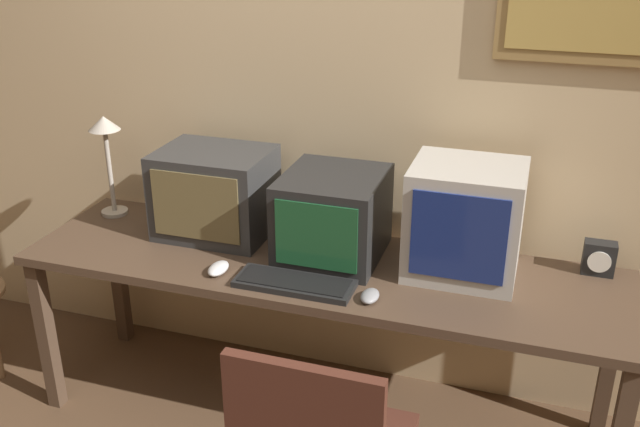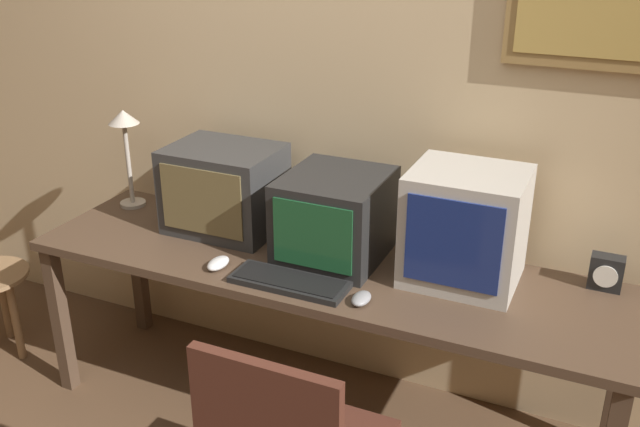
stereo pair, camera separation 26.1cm
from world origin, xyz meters
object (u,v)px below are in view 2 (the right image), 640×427
object	(u,v)px
monitor_center	(335,217)
mouse_far_corner	(218,263)
keyboard_main	(289,282)
mouse_near_keyboard	(361,298)
desk_clock	(606,273)
monitor_right	(465,227)
desk_lamp	(125,135)
monitor_left	(225,189)

from	to	relation	value
monitor_center	mouse_far_corner	size ratio (longest dim) A/B	3.62
keyboard_main	mouse_near_keyboard	size ratio (longest dim) A/B	4.23
monitor_center	mouse_near_keyboard	world-z (taller)	monitor_center
desk_clock	mouse_near_keyboard	bearing A→B (deg)	-149.11
monitor_center	mouse_far_corner	bearing A→B (deg)	-142.62
keyboard_main	monitor_center	bearing A→B (deg)	78.99
monitor_right	mouse_near_keyboard	size ratio (longest dim) A/B	4.08
monitor_right	desk_clock	size ratio (longest dim) A/B	3.28
mouse_near_keyboard	desk_clock	size ratio (longest dim) A/B	0.80
mouse_far_corner	desk_clock	xyz separation A→B (m)	(1.32, 0.43, 0.04)
monitor_center	monitor_right	distance (m)	0.49
mouse_near_keyboard	mouse_far_corner	bearing A→B (deg)	178.17
monitor_center	mouse_far_corner	world-z (taller)	monitor_center
monitor_right	mouse_far_corner	xyz separation A→B (m)	(-0.85, -0.29, -0.19)
mouse_far_corner	desk_lamp	size ratio (longest dim) A/B	0.26
keyboard_main	monitor_left	bearing A→B (deg)	144.43
monitor_right	desk_clock	distance (m)	0.52
monitor_left	desk_clock	bearing A→B (deg)	4.15
mouse_near_keyboard	monitor_right	bearing A→B (deg)	49.31
monitor_center	desk_clock	distance (m)	0.99
desk_clock	desk_lamp	size ratio (longest dim) A/B	0.28
mouse_near_keyboard	mouse_far_corner	world-z (taller)	mouse_far_corner
monitor_center	mouse_near_keyboard	distance (m)	0.39
mouse_far_corner	mouse_near_keyboard	bearing A→B (deg)	-1.83
mouse_far_corner	desk_lamp	bearing A→B (deg)	151.97
monitor_left	keyboard_main	xyz separation A→B (m)	(0.46, -0.33, -0.16)
mouse_far_corner	desk_clock	size ratio (longest dim) A/B	0.91
monitor_center	keyboard_main	bearing A→B (deg)	-101.01
mouse_near_keyboard	mouse_far_corner	size ratio (longest dim) A/B	0.88
monitor_right	monitor_center	bearing A→B (deg)	-177.74
keyboard_main	monitor_right	bearing A→B (deg)	28.86
mouse_far_corner	monitor_left	bearing A→B (deg)	116.22
monitor_right	desk_clock	bearing A→B (deg)	15.83
desk_lamp	keyboard_main	bearing A→B (deg)	-20.61
monitor_center	mouse_near_keyboard	bearing A→B (deg)	-52.45
monitor_center	keyboard_main	size ratio (longest dim) A/B	0.98
monitor_right	mouse_far_corner	bearing A→B (deg)	-160.99
monitor_left	monitor_center	bearing A→B (deg)	-5.28
monitor_center	monitor_right	bearing A→B (deg)	2.26
monitor_center	desk_lamp	distance (m)	1.04
desk_clock	desk_lamp	world-z (taller)	desk_lamp
monitor_right	mouse_near_keyboard	bearing A→B (deg)	-130.69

